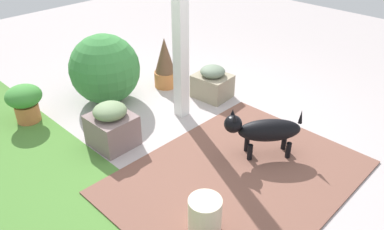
{
  "coord_description": "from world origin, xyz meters",
  "views": [
    {
      "loc": [
        -2.54,
        2.62,
        2.43
      ],
      "look_at": [
        -0.05,
        0.09,
        0.3
      ],
      "focal_mm": 35.67,
      "sensor_mm": 36.0,
      "label": 1
    }
  ],
  "objects_px": {
    "porch_pillar": "(180,18)",
    "terracotta_pot_broad": "(25,101)",
    "stone_planter_nearest": "(212,83)",
    "round_shrub": "(105,69)",
    "dog": "(264,130)",
    "ceramic_urn": "(205,217)",
    "terracotta_pot_spiky": "(165,64)",
    "stone_planter_far": "(112,126)"
  },
  "relations": [
    {
      "from": "porch_pillar",
      "to": "terracotta_pot_broad",
      "type": "relative_size",
      "value": 5.22
    },
    {
      "from": "stone_planter_nearest",
      "to": "round_shrub",
      "type": "relative_size",
      "value": 0.55
    },
    {
      "from": "dog",
      "to": "ceramic_urn",
      "type": "distance_m",
      "value": 1.22
    },
    {
      "from": "stone_planter_nearest",
      "to": "terracotta_pot_broad",
      "type": "height_order",
      "value": "terracotta_pot_broad"
    },
    {
      "from": "terracotta_pot_spiky",
      "to": "ceramic_urn",
      "type": "relative_size",
      "value": 2.04
    },
    {
      "from": "stone_planter_far",
      "to": "terracotta_pot_spiky",
      "type": "height_order",
      "value": "terracotta_pot_spiky"
    },
    {
      "from": "stone_planter_nearest",
      "to": "stone_planter_far",
      "type": "relative_size",
      "value": 0.99
    },
    {
      "from": "porch_pillar",
      "to": "terracotta_pot_broad",
      "type": "height_order",
      "value": "porch_pillar"
    },
    {
      "from": "stone_planter_far",
      "to": "dog",
      "type": "xyz_separation_m",
      "value": [
        -1.28,
        -0.96,
        0.09
      ]
    },
    {
      "from": "porch_pillar",
      "to": "dog",
      "type": "relative_size",
      "value": 3.47
    },
    {
      "from": "dog",
      "to": "ceramic_urn",
      "type": "relative_size",
      "value": 2.0
    },
    {
      "from": "round_shrub",
      "to": "ceramic_urn",
      "type": "distance_m",
      "value": 2.57
    },
    {
      "from": "dog",
      "to": "ceramic_urn",
      "type": "height_order",
      "value": "dog"
    },
    {
      "from": "stone_planter_nearest",
      "to": "terracotta_pot_spiky",
      "type": "height_order",
      "value": "terracotta_pot_spiky"
    },
    {
      "from": "stone_planter_nearest",
      "to": "dog",
      "type": "xyz_separation_m",
      "value": [
        -1.25,
        0.62,
        0.12
      ]
    },
    {
      "from": "ceramic_urn",
      "to": "round_shrub",
      "type": "bearing_deg",
      "value": -17.41
    },
    {
      "from": "stone_planter_far",
      "to": "terracotta_pot_broad",
      "type": "height_order",
      "value": "stone_planter_far"
    },
    {
      "from": "stone_planter_nearest",
      "to": "stone_planter_far",
      "type": "bearing_deg",
      "value": 88.73
    },
    {
      "from": "stone_planter_far",
      "to": "terracotta_pot_spiky",
      "type": "bearing_deg",
      "value": -64.44
    },
    {
      "from": "stone_planter_nearest",
      "to": "round_shrub",
      "type": "height_order",
      "value": "round_shrub"
    },
    {
      "from": "porch_pillar",
      "to": "terracotta_pot_spiky",
      "type": "xyz_separation_m",
      "value": [
        0.72,
        -0.38,
        -0.87
      ]
    },
    {
      "from": "terracotta_pot_spiky",
      "to": "stone_planter_nearest",
      "type": "bearing_deg",
      "value": -162.08
    },
    {
      "from": "round_shrub",
      "to": "dog",
      "type": "relative_size",
      "value": 1.29
    },
    {
      "from": "terracotta_pot_broad",
      "to": "stone_planter_nearest",
      "type": "bearing_deg",
      "value": -120.15
    },
    {
      "from": "porch_pillar",
      "to": "dog",
      "type": "bearing_deg",
      "value": 179.39
    },
    {
      "from": "porch_pillar",
      "to": "dog",
      "type": "distance_m",
      "value": 1.5
    },
    {
      "from": "stone_planter_far",
      "to": "ceramic_urn",
      "type": "xyz_separation_m",
      "value": [
        -1.56,
        0.22,
        -0.06
      ]
    },
    {
      "from": "stone_planter_far",
      "to": "terracotta_pot_spiky",
      "type": "distance_m",
      "value": 1.51
    },
    {
      "from": "stone_planter_nearest",
      "to": "round_shrub",
      "type": "bearing_deg",
      "value": 48.58
    },
    {
      "from": "terracotta_pot_spiky",
      "to": "stone_planter_far",
      "type": "bearing_deg",
      "value": 115.56
    },
    {
      "from": "terracotta_pot_broad",
      "to": "ceramic_urn",
      "type": "distance_m",
      "value": 2.7
    },
    {
      "from": "dog",
      "to": "terracotta_pot_spiky",
      "type": "bearing_deg",
      "value": -11.64
    },
    {
      "from": "round_shrub",
      "to": "stone_planter_far",
      "type": "bearing_deg",
      "value": 148.18
    },
    {
      "from": "stone_planter_far",
      "to": "ceramic_urn",
      "type": "relative_size",
      "value": 1.43
    },
    {
      "from": "stone_planter_far",
      "to": "dog",
      "type": "bearing_deg",
      "value": -143.21
    },
    {
      "from": "porch_pillar",
      "to": "stone_planter_far",
      "type": "xyz_separation_m",
      "value": [
        0.07,
        0.97,
        -0.97
      ]
    },
    {
      "from": "porch_pillar",
      "to": "stone_planter_nearest",
      "type": "height_order",
      "value": "porch_pillar"
    },
    {
      "from": "stone_planter_nearest",
      "to": "terracotta_pot_broad",
      "type": "xyz_separation_m",
      "value": [
        1.16,
        2.0,
        0.07
      ]
    },
    {
      "from": "terracotta_pot_spiky",
      "to": "ceramic_urn",
      "type": "xyz_separation_m",
      "value": [
        -2.21,
        1.58,
        -0.16
      ]
    },
    {
      "from": "stone_planter_far",
      "to": "round_shrub",
      "type": "xyz_separation_m",
      "value": [
        0.88,
        -0.54,
        0.21
      ]
    },
    {
      "from": "round_shrub",
      "to": "ceramic_urn",
      "type": "xyz_separation_m",
      "value": [
        -2.44,
        0.76,
        -0.27
      ]
    },
    {
      "from": "ceramic_urn",
      "to": "dog",
      "type": "bearing_deg",
      "value": -76.65
    }
  ]
}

